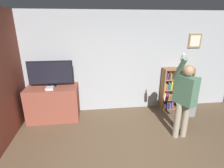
{
  "coord_description": "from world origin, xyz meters",
  "views": [
    {
      "loc": [
        -0.7,
        -1.85,
        2.38
      ],
      "look_at": [
        -0.25,
        1.75,
        1.11
      ],
      "focal_mm": 28.0,
      "sensor_mm": 36.0,
      "label": 1
    }
  ],
  "objects_px": {
    "game_console": "(50,88)",
    "person": "(185,95)",
    "waste_bin": "(190,107)",
    "television": "(51,73)",
    "bookshelf": "(173,89)"
  },
  "relations": [
    {
      "from": "game_console",
      "to": "waste_bin",
      "type": "xyz_separation_m",
      "value": [
        3.64,
        -0.08,
        -0.68
      ]
    },
    {
      "from": "person",
      "to": "waste_bin",
      "type": "bearing_deg",
      "value": 117.59
    },
    {
      "from": "game_console",
      "to": "person",
      "type": "bearing_deg",
      "value": -19.12
    },
    {
      "from": "game_console",
      "to": "bookshelf",
      "type": "distance_m",
      "value": 3.37
    },
    {
      "from": "television",
      "to": "waste_bin",
      "type": "distance_m",
      "value": 3.78
    },
    {
      "from": "television",
      "to": "bookshelf",
      "type": "height_order",
      "value": "television"
    },
    {
      "from": "game_console",
      "to": "television",
      "type": "bearing_deg",
      "value": 88.46
    },
    {
      "from": "game_console",
      "to": "waste_bin",
      "type": "height_order",
      "value": "game_console"
    },
    {
      "from": "person",
      "to": "waste_bin",
      "type": "relative_size",
      "value": 4.25
    },
    {
      "from": "waste_bin",
      "to": "game_console",
      "type": "bearing_deg",
      "value": 178.71
    },
    {
      "from": "bookshelf",
      "to": "game_console",
      "type": "bearing_deg",
      "value": -173.79
    },
    {
      "from": "bookshelf",
      "to": "person",
      "type": "xyz_separation_m",
      "value": [
        -0.45,
        -1.36,
        0.4
      ]
    },
    {
      "from": "television",
      "to": "game_console",
      "type": "xyz_separation_m",
      "value": [
        -0.01,
        -0.23,
        -0.31
      ]
    },
    {
      "from": "bookshelf",
      "to": "person",
      "type": "bearing_deg",
      "value": -108.2
    },
    {
      "from": "bookshelf",
      "to": "person",
      "type": "height_order",
      "value": "person"
    }
  ]
}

